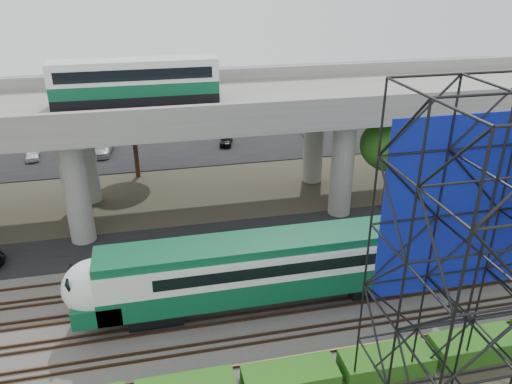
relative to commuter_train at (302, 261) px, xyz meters
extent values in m
plane|color=#474233|center=(-3.49, -2.00, -2.88)|extent=(140.00, 140.00, 0.00)
cube|color=slate|center=(-3.49, 0.00, -2.78)|extent=(90.00, 12.00, 0.20)
cube|color=black|center=(-3.49, 8.50, -2.84)|extent=(90.00, 5.00, 0.08)
cube|color=black|center=(-3.49, 32.00, -2.84)|extent=(90.00, 18.00, 0.08)
cube|color=#43546E|center=(-3.49, 54.00, -2.87)|extent=(140.00, 40.00, 0.03)
cube|color=#472D1E|center=(-3.49, -4.72, -2.60)|extent=(90.00, 0.08, 0.16)
cube|color=#472D1E|center=(-3.49, -3.28, -2.60)|extent=(90.00, 0.08, 0.16)
cube|color=#472D1E|center=(-3.49, -2.72, -2.60)|extent=(90.00, 0.08, 0.16)
cube|color=#472D1E|center=(-3.49, -1.28, -2.60)|extent=(90.00, 0.08, 0.16)
cube|color=#472D1E|center=(-3.49, -0.72, -2.60)|extent=(90.00, 0.08, 0.16)
cube|color=#472D1E|center=(-3.49, 0.72, -2.60)|extent=(90.00, 0.08, 0.16)
cube|color=#472D1E|center=(-3.49, 1.28, -2.60)|extent=(90.00, 0.08, 0.16)
cube|color=#472D1E|center=(-3.49, 2.72, -2.60)|extent=(90.00, 0.08, 0.16)
cube|color=#472D1E|center=(-3.49, 3.28, -2.60)|extent=(90.00, 0.08, 0.16)
cube|color=#472D1E|center=(-3.49, 4.72, -2.60)|extent=(90.00, 0.08, 0.16)
cube|color=black|center=(-8.62, 0.00, -2.07)|extent=(3.00, 2.20, 0.90)
cube|color=black|center=(4.38, 0.00, -2.07)|extent=(3.00, 2.20, 0.90)
cube|color=#0B4E2F|center=(-2.12, 0.00, -0.92)|extent=(19.00, 3.00, 1.40)
cube|color=silver|center=(-2.12, 0.00, 0.53)|extent=(19.00, 3.00, 1.50)
cube|color=#0B4E2F|center=(-2.12, 0.00, 1.53)|extent=(19.00, 2.60, 0.50)
cube|color=black|center=(-1.12, 0.00, 0.58)|extent=(15.00, 3.06, 0.70)
ellipsoid|color=silver|center=(-11.62, 0.00, -0.02)|extent=(3.60, 3.00, 3.20)
cube|color=#0B4E2F|center=(-11.62, 0.00, -1.07)|extent=(2.60, 3.00, 1.10)
cube|color=black|center=(-12.72, 0.00, 0.48)|extent=(0.48, 2.00, 1.09)
cube|color=#0B4E2F|center=(11.88, 0.00, 0.08)|extent=(8.00, 3.00, 3.40)
cube|color=#9E9B93|center=(-3.49, 14.00, 5.72)|extent=(80.00, 12.00, 1.20)
cube|color=#9E9B93|center=(-3.49, 8.25, 6.87)|extent=(80.00, 0.50, 1.10)
cube|color=#9E9B93|center=(-3.49, 19.75, 6.87)|extent=(80.00, 0.50, 1.10)
cylinder|color=#9E9B93|center=(-13.49, 10.50, 1.12)|extent=(1.80, 1.80, 8.00)
cylinder|color=#9E9B93|center=(-13.49, 17.50, 1.12)|extent=(1.80, 1.80, 8.00)
cube|color=#9E9B93|center=(-13.49, 14.00, 4.82)|extent=(2.40, 9.00, 0.60)
cylinder|color=#9E9B93|center=(6.51, 10.50, 1.12)|extent=(1.80, 1.80, 8.00)
cylinder|color=#9E9B93|center=(6.51, 17.50, 1.12)|extent=(1.80, 1.80, 8.00)
cube|color=#9E9B93|center=(6.51, 14.00, 4.82)|extent=(2.40, 9.00, 0.60)
cylinder|color=#9E9B93|center=(24.51, 17.50, 1.12)|extent=(1.80, 1.80, 8.00)
cube|color=black|center=(-8.70, 14.00, 6.67)|extent=(12.00, 2.50, 0.70)
cube|color=#0B4E2F|center=(-8.70, 14.00, 7.47)|extent=(12.00, 2.50, 0.90)
cube|color=silver|center=(-8.70, 14.00, 8.57)|extent=(12.00, 2.50, 1.30)
cube|color=black|center=(-8.70, 14.00, 8.62)|extent=(11.00, 2.56, 0.80)
cube|color=silver|center=(-8.70, 14.00, 9.37)|extent=(12.00, 2.40, 0.30)
cube|color=#0E1D9F|center=(5.00, -6.95, 6.42)|extent=(8.10, 0.08, 8.25)
cube|color=#205613|center=(-2.49, -6.30, -2.37)|extent=(4.60, 1.80, 1.03)
cube|color=#205613|center=(2.51, -6.30, -2.38)|extent=(4.60, 1.80, 1.01)
cube|color=#205613|center=(7.51, -6.30, -2.32)|extent=(4.60, 1.80, 1.12)
cylinder|color=#382314|center=(10.51, 10.50, -0.48)|extent=(0.44, 0.44, 4.80)
ellipsoid|color=#205613|center=(10.51, 10.50, 2.72)|extent=(4.94, 4.94, 4.18)
cylinder|color=#382314|center=(-9.49, 22.00, -0.48)|extent=(0.44, 0.44, 4.80)
ellipsoid|color=#205613|center=(-9.49, 22.00, 2.72)|extent=(4.94, 4.94, 4.18)
imported|color=white|center=(-20.15, 29.00, -2.26)|extent=(1.66, 3.31, 1.08)
imported|color=#9FA3A6|center=(-17.40, 34.00, -2.19)|extent=(1.90, 3.89, 1.23)
imported|color=#A4A6AB|center=(-13.06, 29.00, -2.15)|extent=(2.35, 4.69, 1.31)
imported|color=silver|center=(-7.99, 34.00, -2.26)|extent=(2.75, 4.26, 1.09)
imported|color=black|center=(0.24, 29.00, -2.25)|extent=(2.06, 3.47, 1.11)
imported|color=silver|center=(3.28, 34.00, -2.16)|extent=(1.52, 3.95, 1.28)
imported|color=silver|center=(10.32, 29.00, -2.24)|extent=(1.72, 3.94, 1.13)
imported|color=#ADAEB5|center=(14.18, 34.00, -2.26)|extent=(2.62, 4.21, 1.09)
camera|label=1|loc=(-8.01, -23.54, 15.93)|focal=35.00mm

